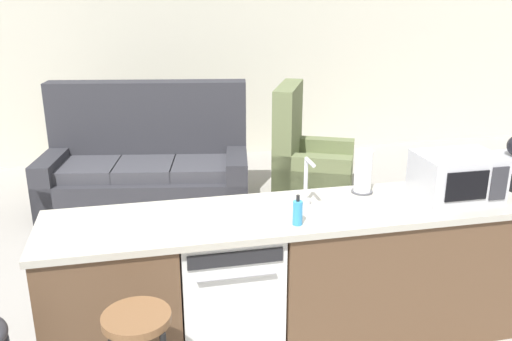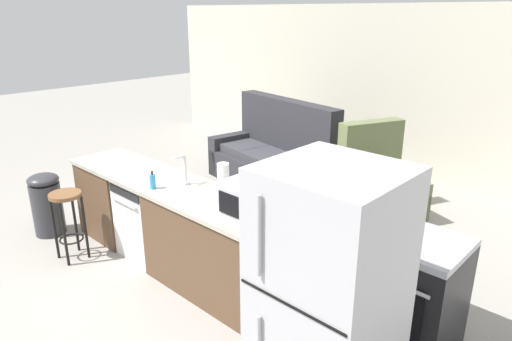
{
  "view_description": "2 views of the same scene",
  "coord_description": "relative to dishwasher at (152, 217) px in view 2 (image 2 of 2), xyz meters",
  "views": [
    {
      "loc": [
        -0.71,
        -2.85,
        2.16
      ],
      "look_at": [
        0.08,
        0.67,
        0.94
      ],
      "focal_mm": 38.0,
      "sensor_mm": 36.0,
      "label": 1
    },
    {
      "loc": [
        3.57,
        -2.45,
        2.48
      ],
      "look_at": [
        0.47,
        0.85,
        0.9
      ],
      "focal_mm": 32.0,
      "sensor_mm": 36.0,
      "label": 2
    }
  ],
  "objects": [
    {
      "name": "dishwasher",
      "position": [
        0.0,
        0.0,
        0.0
      ],
      "size": [
        0.58,
        0.61,
        0.84
      ],
      "color": "silver",
      "rests_on": "ground_plane"
    },
    {
      "name": "wall_back",
      "position": [
        0.55,
        4.2,
        0.88
      ],
      "size": [
        10.0,
        0.06,
        2.6
      ],
      "color": "beige",
      "rests_on": "ground_plane"
    },
    {
      "name": "ground_plane",
      "position": [
        0.25,
        0.0,
        -0.42
      ],
      "size": [
        24.0,
        24.0,
        0.0
      ],
      "primitive_type": "plane",
      "color": "gray"
    },
    {
      "name": "kettle",
      "position": [
        2.43,
        0.68,
        0.56
      ],
      "size": [
        0.21,
        0.17,
        0.19
      ],
      "color": "black",
      "rests_on": "stove_range"
    },
    {
      "name": "bar_stool",
      "position": [
        -0.53,
        -0.65,
        0.11
      ],
      "size": [
        0.32,
        0.32,
        0.74
      ],
      "color": "brown",
      "rests_on": "ground_plane"
    },
    {
      "name": "couch",
      "position": [
        -0.4,
        2.46,
        -0.03
      ],
      "size": [
        2.13,
        1.24,
        1.27
      ],
      "color": "#2D2D33",
      "rests_on": "ground_plane"
    },
    {
      "name": "microwave",
      "position": [
        1.47,
        -0.0,
        0.62
      ],
      "size": [
        0.5,
        0.37,
        0.28
      ],
      "color": "#B7B7BC",
      "rests_on": "kitchen_counter"
    },
    {
      "name": "kitchen_counter",
      "position": [
        0.49,
        0.0,
        -0.0
      ],
      "size": [
        2.94,
        0.66,
        0.9
      ],
      "color": "brown",
      "rests_on": "ground_plane"
    },
    {
      "name": "armchair",
      "position": [
        1.28,
        2.48,
        -0.07
      ],
      "size": [
        1.08,
        1.1,
        1.2
      ],
      "color": "#667047",
      "rests_on": "ground_plane"
    },
    {
      "name": "stove_range",
      "position": [
        2.6,
        0.55,
        0.03
      ],
      "size": [
        0.76,
        0.68,
        0.9
      ],
      "color": "black",
      "rests_on": "ground_plane"
    },
    {
      "name": "sink_faucet",
      "position": [
        0.51,
        0.08,
        0.61
      ],
      "size": [
        0.07,
        0.18,
        0.3
      ],
      "color": "silver",
      "rests_on": "kitchen_counter"
    },
    {
      "name": "trash_bin",
      "position": [
        -1.28,
        -0.57,
        -0.04
      ],
      "size": [
        0.35,
        0.35,
        0.74
      ],
      "color": "#333338",
      "rests_on": "ground_plane"
    },
    {
      "name": "paper_towel_roll",
      "position": [
        0.92,
        0.2,
        0.62
      ],
      "size": [
        0.14,
        0.14,
        0.28
      ],
      "color": "#4C4C51",
      "rests_on": "kitchen_counter"
    },
    {
      "name": "soap_bottle",
      "position": [
        0.37,
        -0.19,
        0.55
      ],
      "size": [
        0.06,
        0.06,
        0.18
      ],
      "color": "#338CCC",
      "rests_on": "kitchen_counter"
    },
    {
      "name": "refrigerator",
      "position": [
        2.6,
        -0.55,
        0.44
      ],
      "size": [
        0.72,
        0.73,
        1.72
      ],
      "color": "#B7B7BC",
      "rests_on": "ground_plane"
    }
  ]
}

